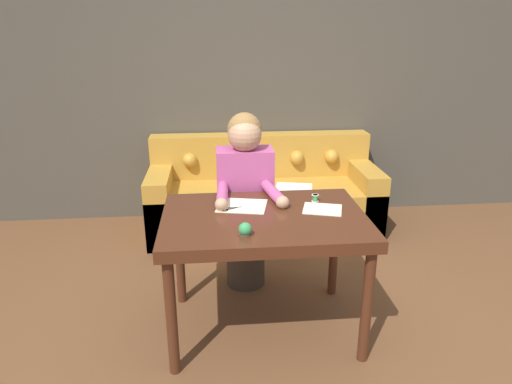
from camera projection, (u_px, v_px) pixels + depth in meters
ground_plane at (285, 341)px, 2.76m from camera, size 16.00×16.00×0.00m
wall_back at (253, 83)px, 4.29m from camera, size 8.00×0.06×2.60m
dining_table at (264, 229)px, 2.66m from camera, size 1.18×0.82×0.77m
couch at (263, 197)px, 4.25m from camera, size 2.06×0.82×0.84m
person at (245, 200)px, 3.17m from camera, size 0.45×0.63×1.27m
pattern_paper_main at (242, 206)px, 2.77m from camera, size 0.33×0.30×0.00m
pattern_paper_offcut at (322, 209)px, 2.72m from camera, size 0.27×0.24×0.00m
scissors at (233, 208)px, 2.73m from camera, size 0.25×0.13×0.01m
thread_spool at (315, 198)px, 2.84m from camera, size 0.04×0.04×0.05m
pin_cushion at (245, 230)px, 2.37m from camera, size 0.07×0.07×0.07m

